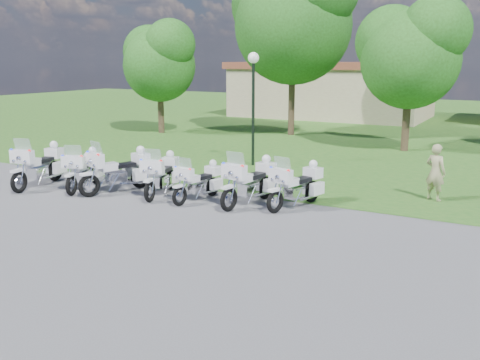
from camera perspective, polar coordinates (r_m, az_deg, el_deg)
The scene contains 15 objects.
ground at distance 14.57m, azimuth -4.45°, elevation -4.30°, with size 100.00×100.00×0.00m, color #535358.
grass_lawn at distance 39.63m, azimuth 17.43°, elevation 5.95°, with size 100.00×48.00×0.01m, color #255D1D.
motorcycle_0 at distance 19.57m, azimuth -20.55°, elevation 1.54°, with size 1.17×2.60×1.76m.
motorcycle_1 at distance 18.71m, azimuth -16.29°, elevation 1.14°, with size 1.29×2.28×1.60m.
motorcycle_2 at distance 17.95m, azimuth -12.73°, elevation 1.09°, with size 1.41×2.51×1.76m.
motorcycle_3 at distance 17.32m, azimuth -8.33°, elevation 0.65°, with size 1.16×2.36×1.61m.
motorcycle_4 at distance 16.52m, azimuth -4.37°, elevation -0.11°, with size 0.89×2.12×1.43m.
motorcycle_5 at distance 16.00m, azimuth 1.18°, elevation -0.08°, with size 1.08×2.52×1.70m.
motorcycle_6 at distance 15.79m, azimuth 6.14°, elevation -0.49°, with size 1.20×2.31×1.59m.
lamp_post at distance 21.69m, azimuth 1.43°, elevation 10.45°, with size 0.44×0.44×4.55m.
tree_0 at distance 32.21m, azimuth -8.64°, elevation 12.68°, with size 4.91×4.19×6.55m.
tree_1 at distance 31.22m, azimuth 5.64°, elevation 17.20°, with size 7.64×6.52×10.19m.
tree_2 at distance 26.54m, azimuth 17.69°, elevation 13.04°, with size 5.31×4.53×7.08m.
building_west at distance 41.99m, azimuth 9.76°, elevation 9.52°, with size 14.56×8.32×4.10m.
bystander_a at distance 17.41m, azimuth 20.13°, elevation 0.76°, with size 0.64×0.42×1.76m, color tan.
Camera 1 is at (7.64, -11.65, 4.24)m, focal length 40.00 mm.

